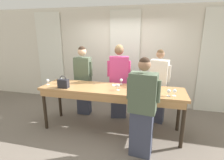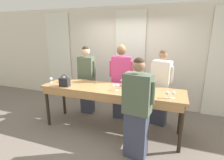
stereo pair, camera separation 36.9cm
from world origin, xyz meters
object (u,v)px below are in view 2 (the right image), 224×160
object	(u,v)px
tasting_bar	(110,92)
wine_glass_front_right	(122,81)
wine_glass_center_right	(167,93)
guest_olive_jacket	(87,79)
handbag	(65,82)
wine_glass_center_left	(173,93)
wine_glass_center_mid	(51,79)
wine_glass_front_mid	(64,78)
wine_bottle	(136,82)
host_pouring	(137,110)
guest_cream_sweater	(160,88)
guest_pink_top	(121,81)
wine_glass_front_left	(117,86)

from	to	relation	value
tasting_bar	wine_glass_front_right	xyz separation A→B (m)	(0.15, 0.34, 0.18)
wine_glass_center_right	guest_olive_jacket	size ratio (longest dim) A/B	0.07
handbag	wine_glass_center_left	xyz separation A→B (m)	(2.21, 0.05, -0.01)
tasting_bar	wine_glass_center_mid	xyz separation A→B (m)	(-1.42, -0.09, 0.18)
handbag	wine_glass_center_mid	world-z (taller)	handbag
handbag	wine_glass_front_mid	size ratio (longest dim) A/B	2.01
wine_bottle	guest_olive_jacket	bearing A→B (deg)	162.85
wine_glass_front_mid	wine_glass_center_right	distance (m)	2.33
wine_glass_center_mid	host_pouring	size ratio (longest dim) A/B	0.07
tasting_bar	wine_glass_center_left	world-z (taller)	wine_glass_center_left
tasting_bar	guest_cream_sweater	distance (m)	1.16
guest_pink_top	guest_cream_sweater	bearing A→B (deg)	0.00
wine_glass_center_left	guest_pink_top	xyz separation A→B (m)	(-1.21, 0.80, -0.11)
wine_glass_center_left	wine_glass_center_mid	bearing A→B (deg)	178.53
tasting_bar	host_pouring	distance (m)	0.96
wine_glass_center_mid	guest_olive_jacket	world-z (taller)	guest_olive_jacket
guest_cream_sweater	wine_bottle	bearing A→B (deg)	-137.27
tasting_bar	guest_pink_top	distance (m)	0.65
tasting_bar	wine_glass_front_mid	size ratio (longest dim) A/B	23.10
tasting_bar	host_pouring	xyz separation A→B (m)	(0.71, -0.65, -0.01)
tasting_bar	wine_glass_front_mid	world-z (taller)	wine_glass_front_mid
guest_olive_jacket	guest_pink_top	world-z (taller)	guest_pink_top
wine_glass_front_left	guest_pink_top	xyz separation A→B (m)	(-0.14, 0.73, -0.11)
wine_glass_front_left	guest_cream_sweater	size ratio (longest dim) A/B	0.07
tasting_bar	wine_glass_center_mid	distance (m)	1.44
wine_bottle	guest_pink_top	world-z (taller)	guest_pink_top
wine_bottle	wine_glass_front_right	bearing A→B (deg)	159.80
host_pouring	wine_glass_front_mid	bearing A→B (deg)	159.33
wine_bottle	guest_cream_sweater	bearing A→B (deg)	42.73
wine_bottle	guest_cream_sweater	xyz separation A→B (m)	(0.47, 0.43, -0.21)
wine_glass_front_left	host_pouring	world-z (taller)	host_pouring
wine_glass_center_left	wine_glass_center_mid	xyz separation A→B (m)	(-2.67, 0.07, 0.00)
wine_glass_center_mid	wine_glass_front_left	bearing A→B (deg)	0.09
handbag	wine_glass_center_mid	bearing A→B (deg)	165.28
handbag	wine_glass_center_mid	xyz separation A→B (m)	(-0.45, 0.12, -0.01)
handbag	wine_glass_front_left	bearing A→B (deg)	6.08
guest_pink_top	wine_glass_front_left	bearing A→B (deg)	-79.48
tasting_bar	guest_pink_top	world-z (taller)	guest_pink_top
wine_glass_front_left	wine_glass_center_right	distance (m)	0.97
wine_glass_center_right	wine_glass_front_left	bearing A→B (deg)	173.77
handbag	wine_glass_center_right	distance (m)	2.11
wine_glass_center_left	guest_cream_sweater	bearing A→B (deg)	109.05
tasting_bar	wine_glass_center_right	distance (m)	1.17
guest_olive_jacket	wine_glass_front_mid	bearing A→B (deg)	-115.69
wine_glass_front_mid	wine_glass_center_mid	distance (m)	0.29
wine_glass_center_right	host_pouring	size ratio (longest dim) A/B	0.07
wine_glass_front_right	host_pouring	world-z (taller)	host_pouring
wine_bottle	wine_glass_center_right	xyz separation A→B (m)	(0.64, -0.41, -0.03)
handbag	guest_pink_top	bearing A→B (deg)	40.27
guest_cream_sweater	handbag	bearing A→B (deg)	-156.24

